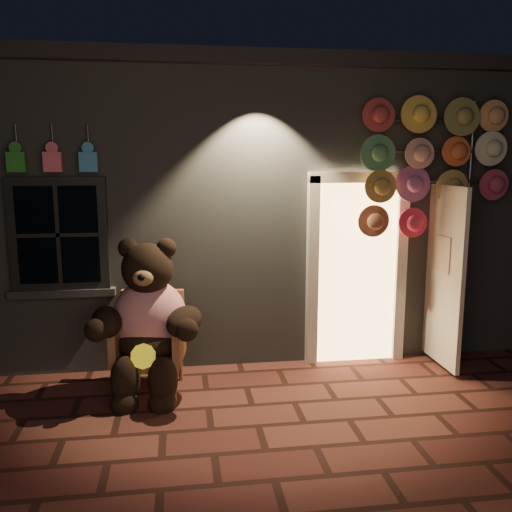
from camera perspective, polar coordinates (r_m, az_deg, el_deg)
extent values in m
plane|color=#5C2C23|center=(5.02, 0.25, -17.46)|extent=(60.00, 60.00, 0.00)
cube|color=slate|center=(8.45, -3.72, 5.53)|extent=(7.00, 5.00, 3.30)
cube|color=black|center=(8.49, -3.86, 17.24)|extent=(7.30, 5.30, 0.16)
cube|color=black|center=(6.04, -20.02, 2.15)|extent=(1.00, 0.10, 1.20)
cube|color=black|center=(6.01, -20.07, 2.11)|extent=(0.82, 0.06, 1.02)
cube|color=slate|center=(6.16, -19.66, -3.67)|extent=(1.10, 0.14, 0.08)
cube|color=#FFC572|center=(6.34, 10.42, -1.64)|extent=(0.92, 0.10, 2.10)
cube|color=beige|center=(6.16, 5.95, -1.87)|extent=(0.12, 0.12, 2.20)
cube|color=beige|center=(6.49, 14.90, -1.55)|extent=(0.12, 0.12, 2.20)
cube|color=beige|center=(6.18, 10.86, 8.14)|extent=(1.16, 0.12, 0.12)
cube|color=beige|center=(6.35, 19.25, -2.03)|extent=(0.05, 0.80, 2.00)
cube|color=#257F22|center=(6.00, -23.92, 9.04)|extent=(0.18, 0.07, 0.20)
cylinder|color=#59595E|center=(6.06, -23.94, 11.41)|extent=(0.02, 0.02, 0.25)
cube|color=#DA5966|center=(5.92, -20.62, 9.25)|extent=(0.18, 0.07, 0.20)
cylinder|color=#59595E|center=(5.98, -20.64, 11.65)|extent=(0.02, 0.02, 0.25)
cube|color=teal|center=(5.85, -17.22, 9.44)|extent=(0.18, 0.07, 0.20)
cylinder|color=#59595E|center=(5.92, -17.26, 11.86)|extent=(0.02, 0.02, 0.25)
cube|color=#A66A40|center=(5.67, -11.12, -10.54)|extent=(0.72, 0.68, 0.09)
cube|color=#A66A40|center=(5.83, -10.74, -6.60)|extent=(0.65, 0.16, 0.65)
cube|color=#A66A40|center=(5.65, -14.29, -8.74)|extent=(0.14, 0.56, 0.37)
cube|color=#A66A40|center=(5.55, -8.08, -8.90)|extent=(0.14, 0.56, 0.37)
cylinder|color=#A66A40|center=(5.56, -14.42, -13.24)|extent=(0.05, 0.05, 0.30)
cylinder|color=#A66A40|center=(5.46, -8.59, -13.47)|extent=(0.05, 0.05, 0.30)
cylinder|color=#A66A40|center=(6.03, -13.26, -11.32)|extent=(0.05, 0.05, 0.30)
cylinder|color=#A66A40|center=(5.94, -7.92, -11.48)|extent=(0.05, 0.05, 0.30)
ellipsoid|color=red|center=(5.60, -11.08, -6.38)|extent=(0.82, 0.69, 0.79)
ellipsoid|color=black|center=(5.59, -11.16, -8.91)|extent=(0.68, 0.60, 0.37)
sphere|color=black|center=(5.42, -11.37, -1.30)|extent=(0.57, 0.57, 0.51)
sphere|color=black|center=(5.46, -13.31, 0.82)|extent=(0.20, 0.20, 0.20)
sphere|color=black|center=(5.39, -9.42, 0.84)|extent=(0.20, 0.20, 0.20)
ellipsoid|color=olive|center=(5.21, -11.81, -2.27)|extent=(0.21, 0.16, 0.16)
ellipsoid|color=black|center=(5.44, -15.45, -6.68)|extent=(0.39, 0.57, 0.29)
ellipsoid|color=black|center=(5.31, -7.55, -6.84)|extent=(0.49, 0.59, 0.29)
ellipsoid|color=black|center=(5.41, -13.58, -12.64)|extent=(0.29, 0.29, 0.49)
ellipsoid|color=black|center=(5.35, -9.80, -12.78)|extent=(0.29, 0.29, 0.49)
sphere|color=black|center=(5.43, -13.64, -14.83)|extent=(0.26, 0.26, 0.26)
sphere|color=black|center=(5.37, -9.84, -15.01)|extent=(0.26, 0.26, 0.26)
cylinder|color=yellow|center=(5.29, -11.80, -10.30)|extent=(0.25, 0.13, 0.23)
cylinder|color=#59595E|center=(6.70, 21.22, 2.20)|extent=(0.04, 0.04, 2.96)
cylinder|color=#59595E|center=(6.49, 19.43, 13.26)|extent=(1.32, 0.03, 0.03)
cylinder|color=#59595E|center=(6.47, 19.26, 10.35)|extent=(1.32, 0.03, 0.03)
cylinder|color=#59595E|center=(6.48, 19.09, 7.45)|extent=(1.32, 0.03, 0.03)
cylinder|color=#BC3F3C|center=(6.11, 12.89, 14.31)|extent=(0.37, 0.11, 0.38)
cylinder|color=#F6CB4B|center=(6.25, 16.86, 14.03)|extent=(0.37, 0.11, 0.38)
cylinder|color=#928E4D|center=(6.42, 20.63, 13.71)|extent=(0.37, 0.11, 0.38)
cylinder|color=#F3AF6D|center=(6.69, 23.77, 13.34)|extent=(0.37, 0.11, 0.38)
cylinder|color=#52935C|center=(6.07, 12.85, 10.71)|extent=(0.37, 0.11, 0.38)
cylinder|color=#E5A691|center=(6.21, 16.80, 10.52)|extent=(0.37, 0.11, 0.38)
cylinder|color=#FF7039|center=(6.46, 20.16, 10.30)|extent=(0.37, 0.11, 0.38)
cylinder|color=#F7EDC9|center=(6.65, 23.67, 10.05)|extent=(0.37, 0.11, 0.38)
cylinder|color=#B38B3F|center=(6.05, 12.80, 7.07)|extent=(0.37, 0.11, 0.38)
cylinder|color=#BB5F9B|center=(6.27, 16.39, 7.02)|extent=(0.37, 0.11, 0.38)
cylinder|color=tan|center=(6.44, 20.08, 6.89)|extent=(0.37, 0.11, 0.38)
cylinder|color=#CA415E|center=(6.63, 23.57, 6.73)|extent=(0.37, 0.11, 0.38)
cylinder|color=brown|center=(6.13, 12.47, 3.53)|extent=(0.37, 0.11, 0.38)
cylinder|color=#E53256|center=(6.27, 16.32, 3.50)|extent=(0.37, 0.11, 0.38)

